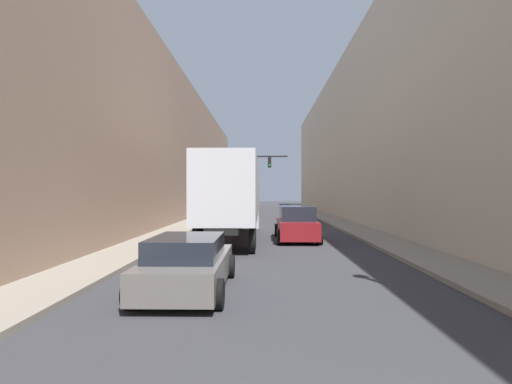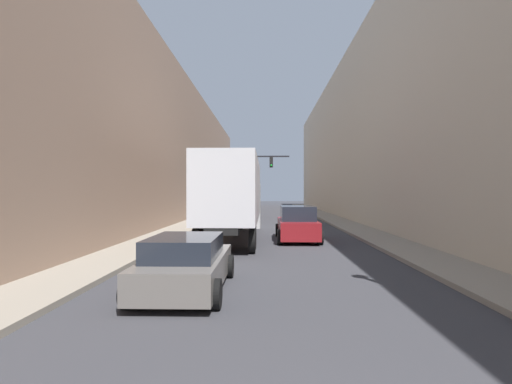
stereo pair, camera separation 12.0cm
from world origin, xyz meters
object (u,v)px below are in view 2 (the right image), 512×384
(sedan_car, at_px, (186,264))
(suv_car, at_px, (297,224))
(semi_truck, at_px, (235,194))
(traffic_signal_gantry, at_px, (238,172))

(sedan_car, height_order, suv_car, suv_car)
(semi_truck, distance_m, traffic_signal_gantry, 13.30)
(sedan_car, relative_size, traffic_signal_gantry, 0.69)
(suv_car, distance_m, traffic_signal_gantry, 15.64)
(sedan_car, distance_m, suv_car, 10.79)
(semi_truck, relative_size, suv_car, 3.06)
(traffic_signal_gantry, bearing_deg, suv_car, -74.70)
(suv_car, height_order, traffic_signal_gantry, traffic_signal_gantry)
(sedan_car, height_order, traffic_signal_gantry, traffic_signal_gantry)
(sedan_car, distance_m, traffic_signal_gantry, 25.18)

